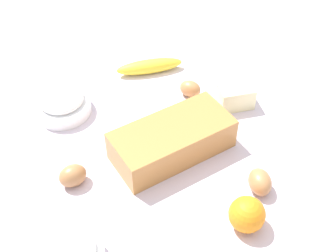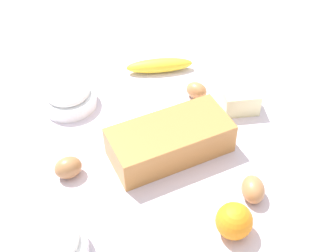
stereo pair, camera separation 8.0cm
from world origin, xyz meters
name	(u,v)px [view 2 (the right image)]	position (x,y,z in m)	size (l,w,h in m)	color
ground_plane	(168,140)	(0.00, 0.00, -0.01)	(2.40, 2.40, 0.02)	silver
loaf_pan	(170,140)	(-0.01, -0.05, 0.04)	(0.30, 0.19, 0.08)	#B77A3D
flour_bowl	(54,246)	(-0.29, -0.25, 0.03)	(0.13, 0.13, 0.06)	white
sugar_bowl	(68,96)	(-0.22, 0.18, 0.03)	(0.15, 0.15, 0.07)	white
banana	(159,65)	(0.04, 0.27, 0.02)	(0.19, 0.04, 0.04)	yellow
orange_fruit	(234,221)	(0.06, -0.29, 0.04)	(0.08, 0.08, 0.08)	orange
butter_block	(241,101)	(0.21, 0.06, 0.03)	(0.09, 0.06, 0.06)	#F4EDB2
egg_near_butter	(68,167)	(-0.24, -0.06, 0.02)	(0.05, 0.05, 0.06)	#A87144
egg_beside_bowl	(253,189)	(0.13, -0.22, 0.02)	(0.05, 0.05, 0.07)	#AF7647
egg_loose	(196,90)	(0.11, 0.13, 0.02)	(0.04, 0.04, 0.06)	#B37949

